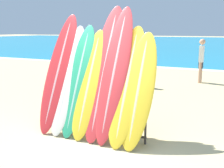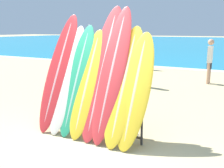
% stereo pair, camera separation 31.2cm
% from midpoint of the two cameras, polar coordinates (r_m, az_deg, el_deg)
% --- Properties ---
extents(ground_plane, '(160.00, 160.00, 0.00)m').
position_cam_midpoint_polar(ground_plane, '(4.57, -4.28, -13.55)').
color(ground_plane, tan).
extents(surfboard_rack, '(2.05, 0.04, 0.81)m').
position_cam_midpoint_polar(surfboard_rack, '(4.93, -2.59, -6.10)').
color(surfboard_rack, '#28282D').
rests_on(surfboard_rack, ground_plane).
extents(surfboard_slot_0, '(0.54, 1.19, 2.28)m').
position_cam_midpoint_polar(surfboard_slot_0, '(5.35, -9.85, 2.88)').
color(surfboard_slot_0, red).
rests_on(surfboard_slot_0, ground_plane).
extents(surfboard_slot_1, '(0.50, 1.06, 2.04)m').
position_cam_midpoint_polar(surfboard_slot_1, '(5.18, -7.93, 1.27)').
color(surfboard_slot_1, silver).
rests_on(surfboard_slot_1, ground_plane).
extents(surfboard_slot_2, '(0.49, 1.03, 2.06)m').
position_cam_midpoint_polar(surfboard_slot_2, '(5.04, -5.80, 1.15)').
color(surfboard_slot_2, '#289E70').
rests_on(surfboard_slot_2, ground_plane).
extents(surfboard_slot_3, '(0.54, 1.01, 1.97)m').
position_cam_midpoint_polar(surfboard_slot_3, '(4.90, -3.51, 0.33)').
color(surfboard_slot_3, yellow).
rests_on(surfboard_slot_3, ground_plane).
extents(surfboard_slot_4, '(0.55, 1.24, 2.42)m').
position_cam_midpoint_polar(surfboard_slot_4, '(4.83, -0.19, 2.94)').
color(surfboard_slot_4, red).
rests_on(surfboard_slot_4, ground_plane).
extents(surfboard_slot_5, '(0.50, 1.25, 2.41)m').
position_cam_midpoint_polar(surfboard_slot_5, '(4.72, 1.98, 2.62)').
color(surfboard_slot_5, red).
rests_on(surfboard_slot_5, ground_plane).
extents(surfboard_slot_6, '(0.55, 1.12, 2.04)m').
position_cam_midpoint_polar(surfboard_slot_6, '(4.58, 4.64, -0.05)').
color(surfboard_slot_6, yellow).
rests_on(surfboard_slot_6, ground_plane).
extents(surfboard_slot_7, '(0.54, 1.01, 1.93)m').
position_cam_midpoint_polar(surfboard_slot_7, '(4.48, 7.10, -1.09)').
color(surfboard_slot_7, yellow).
rests_on(surfboard_slot_7, ground_plane).
extents(person_near_water, '(0.27, 0.28, 1.66)m').
position_cam_midpoint_polar(person_near_water, '(13.28, 6.89, 7.16)').
color(person_near_water, tan).
rests_on(person_near_water, ground_plane).
extents(person_mid_beach, '(0.27, 0.26, 1.58)m').
position_cam_midpoint_polar(person_mid_beach, '(9.18, 6.72, 4.87)').
color(person_mid_beach, '#846047').
rests_on(person_mid_beach, ground_plane).
extents(person_far_right, '(0.22, 0.27, 1.62)m').
position_cam_midpoint_polar(person_far_right, '(10.22, 21.33, 4.97)').
color(person_far_right, tan).
rests_on(person_far_right, ground_plane).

